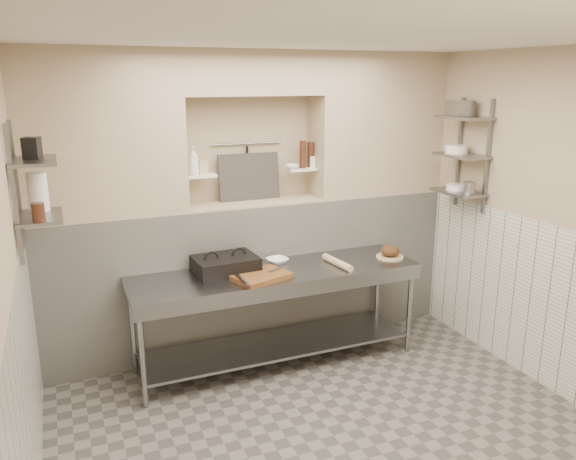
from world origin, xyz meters
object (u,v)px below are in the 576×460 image
cutting_board (261,276)px  bottle_soap (193,161)px  panini_press (225,265)px  jug_left (38,192)px  rolling_pin (337,262)px  bread_loaf (390,251)px  prep_table (277,298)px  bowl_alcove (292,167)px  mixing_bowl (277,261)px

cutting_board → bottle_soap: bearing=118.7°
panini_press → jug_left: jug_left is taller
panini_press → rolling_pin: bearing=-15.9°
rolling_pin → bread_loaf: 0.58m
prep_table → jug_left: bearing=179.4°
prep_table → cutting_board: 0.36m
rolling_pin → jug_left: size_ratio=1.46×
cutting_board → jug_left: jug_left is taller
prep_table → bread_loaf: (1.14, -0.05, 0.33)m
prep_table → bread_loaf: bread_loaf is taller
cutting_board → bowl_alcove: bowl_alcove is taller
cutting_board → jug_left: size_ratio=1.65×
prep_table → cutting_board: cutting_board is taller
cutting_board → bottle_soap: 1.21m
panini_press → bowl_alcove: 1.18m
mixing_bowl → bread_loaf: bread_loaf is taller
bread_loaf → bottle_soap: size_ratio=0.69×
rolling_pin → bottle_soap: bearing=150.5°
mixing_bowl → jug_left: size_ratio=0.67×
prep_table → rolling_pin: 0.64m
mixing_bowl → rolling_pin: 0.55m
bowl_alcove → mixing_bowl: bearing=-130.8°
rolling_pin → cutting_board: bearing=-176.1°
cutting_board → bowl_alcove: size_ratio=3.56×
cutting_board → mixing_bowl: size_ratio=2.45×
mixing_bowl → bread_loaf: size_ratio=1.07×
prep_table → cutting_board: bearing=-146.5°
prep_table → bread_loaf: size_ratio=14.58×
panini_press → jug_left: 1.63m
rolling_pin → mixing_bowl: bearing=149.4°
bowl_alcove → jug_left: bearing=-166.8°
bottle_soap → prep_table: bearing=-44.6°
mixing_bowl → prep_table: bearing=-112.9°
bottle_soap → jug_left: size_ratio=0.91×
mixing_bowl → rolling_pin: (0.48, -0.28, 0.01)m
bread_loaf → bottle_soap: 2.02m
bread_loaf → jug_left: 3.10m
mixing_bowl → bottle_soap: bearing=151.4°
panini_press → mixing_bowl: (0.52, 0.07, -0.05)m
cutting_board → bread_loaf: bread_loaf is taller
mixing_bowl → bottle_soap: 1.19m
bread_loaf → cutting_board: bearing=-176.6°
bottle_soap → bowl_alcove: bearing=-1.4°
bottle_soap → bowl_alcove: (0.95, -0.02, -0.11)m
mixing_bowl → bread_loaf: (1.05, -0.26, 0.05)m
mixing_bowl → bread_loaf: 1.08m
cutting_board → bottle_soap: (-0.38, 0.69, 0.92)m
bowl_alcove → rolling_pin: bearing=-73.4°
panini_press → mixing_bowl: panini_press is taller
panini_press → bottle_soap: (-0.14, 0.43, 0.87)m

